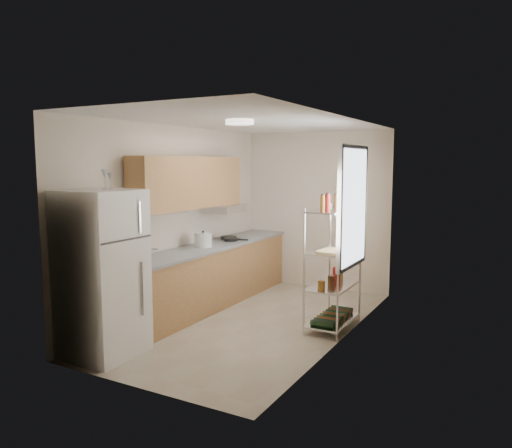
% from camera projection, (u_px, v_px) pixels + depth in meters
% --- Properties ---
extents(room, '(2.52, 4.42, 2.62)m').
position_uv_depth(room, '(252.00, 224.00, 6.41)').
color(room, '#ACA38C').
rests_on(room, ground).
extents(counter_run, '(0.63, 3.51, 0.90)m').
position_uv_depth(counter_run, '(212.00, 275.00, 7.33)').
color(counter_run, '#B17D4B').
rests_on(counter_run, ground).
extents(upper_cabinets, '(0.33, 2.20, 0.72)m').
position_uv_depth(upper_cabinets, '(189.00, 183.00, 6.94)').
color(upper_cabinets, '#B17D4B').
rests_on(upper_cabinets, room).
extents(range_hood, '(0.50, 0.60, 0.12)m').
position_uv_depth(range_hood, '(224.00, 208.00, 7.66)').
color(range_hood, '#B7BABC').
rests_on(range_hood, room).
extents(window, '(0.06, 1.00, 1.46)m').
position_uv_depth(window, '(353.00, 207.00, 6.10)').
color(window, white).
rests_on(window, room).
extents(bakers_rack, '(0.45, 0.90, 1.73)m').
position_uv_depth(bakers_rack, '(334.00, 242.00, 6.21)').
color(bakers_rack, silver).
rests_on(bakers_rack, ground).
extents(ceiling_dome, '(0.34, 0.34, 0.05)m').
position_uv_depth(ceiling_dome, '(240.00, 122.00, 5.99)').
color(ceiling_dome, white).
rests_on(ceiling_dome, room).
extents(refrigerator, '(0.74, 0.74, 1.80)m').
position_uv_depth(refrigerator, '(102.00, 274.00, 5.35)').
color(refrigerator, white).
rests_on(refrigerator, ground).
extents(wine_glass_a, '(0.08, 0.08, 0.21)m').
position_uv_depth(wine_glass_a, '(105.00, 179.00, 5.30)').
color(wine_glass_a, silver).
rests_on(wine_glass_a, refrigerator).
extents(wine_glass_b, '(0.06, 0.06, 0.18)m').
position_uv_depth(wine_glass_b, '(110.00, 181.00, 5.35)').
color(wine_glass_b, silver).
rests_on(wine_glass_b, refrigerator).
extents(rice_cooker, '(0.25, 0.25, 0.20)m').
position_uv_depth(rice_cooker, '(203.00, 240.00, 7.06)').
color(rice_cooker, silver).
rests_on(rice_cooker, counter_run).
extents(frying_pan_large, '(0.31, 0.31, 0.04)m').
position_uv_depth(frying_pan_large, '(229.00, 238.00, 7.80)').
color(frying_pan_large, black).
rests_on(frying_pan_large, counter_run).
extents(frying_pan_small, '(0.27, 0.27, 0.04)m').
position_uv_depth(frying_pan_small, '(231.00, 240.00, 7.61)').
color(frying_pan_small, black).
rests_on(frying_pan_small, counter_run).
extents(cutting_board, '(0.33, 0.42, 0.03)m').
position_uv_depth(cutting_board, '(333.00, 251.00, 6.00)').
color(cutting_board, tan).
rests_on(cutting_board, bakers_rack).
extents(espresso_machine, '(0.25, 0.30, 0.31)m').
position_uv_depth(espresso_machine, '(349.00, 234.00, 6.45)').
color(espresso_machine, black).
rests_on(espresso_machine, bakers_rack).
extents(storage_bag, '(0.10, 0.14, 0.16)m').
position_uv_depth(storage_bag, '(338.00, 273.00, 6.57)').
color(storage_bag, '#A11513').
rests_on(storage_bag, bakers_rack).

